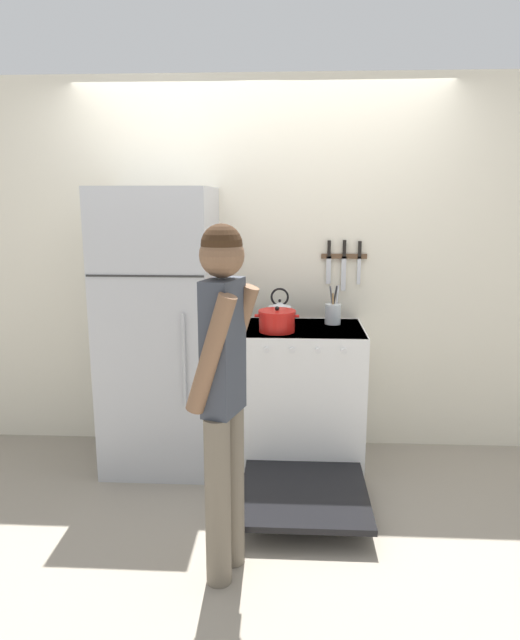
% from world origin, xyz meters
% --- Properties ---
extents(ground_plane, '(14.00, 14.00, 0.00)m').
position_xyz_m(ground_plane, '(0.00, 0.00, 0.00)').
color(ground_plane, gray).
extents(wall_back, '(10.00, 0.06, 2.55)m').
position_xyz_m(wall_back, '(0.00, 0.03, 1.27)').
color(wall_back, silver).
rests_on(wall_back, ground_plane).
extents(refrigerator, '(0.71, 0.71, 1.82)m').
position_xyz_m(refrigerator, '(-0.64, -0.34, 0.91)').
color(refrigerator, '#B7BABF').
rests_on(refrigerator, ground_plane).
extents(stove_range, '(0.77, 1.35, 0.93)m').
position_xyz_m(stove_range, '(0.30, -0.34, 0.46)').
color(stove_range, white).
rests_on(stove_range, ground_plane).
extents(dutch_oven_pot, '(0.28, 0.24, 0.16)m').
position_xyz_m(dutch_oven_pot, '(0.13, -0.42, 1.00)').
color(dutch_oven_pot, red).
rests_on(dutch_oven_pot, stove_range).
extents(tea_kettle, '(0.20, 0.16, 0.24)m').
position_xyz_m(tea_kettle, '(0.14, -0.18, 1.01)').
color(tea_kettle, silver).
rests_on(tea_kettle, stove_range).
extents(utensil_jar, '(0.11, 0.11, 0.26)m').
position_xyz_m(utensil_jar, '(0.49, -0.17, 1.00)').
color(utensil_jar, silver).
rests_on(utensil_jar, stove_range).
extents(person, '(0.33, 0.39, 1.65)m').
position_xyz_m(person, '(-0.09, -1.51, 0.94)').
color(person, '#6B6051').
rests_on(person, ground_plane).
extents(wall_knife_strip, '(0.31, 0.03, 0.35)m').
position_xyz_m(wall_knife_strip, '(0.57, -0.02, 1.36)').
color(wall_knife_strip, brown).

